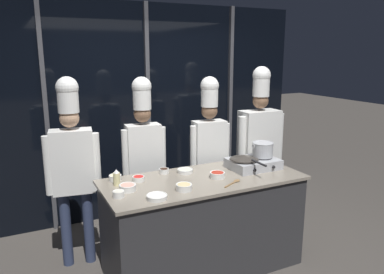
{
  "coord_description": "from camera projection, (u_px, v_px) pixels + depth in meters",
  "views": [
    {
      "loc": [
        -1.58,
        -2.98,
        2.11
      ],
      "look_at": [
        0.0,
        0.25,
        1.28
      ],
      "focal_mm": 35.0,
      "sensor_mm": 36.0,
      "label": 1
    }
  ],
  "objects": [
    {
      "name": "prep_bowl_ginger",
      "position": [
        184.0,
        187.0,
        3.24
      ],
      "size": [
        0.14,
        0.14,
        0.06
      ],
      "color": "white",
      "rests_on": "demo_counter"
    },
    {
      "name": "ground_plane",
      "position": [
        203.0,
        266.0,
        3.76
      ],
      "size": [
        24.0,
        24.0,
        0.0
      ],
      "primitive_type": "plane",
      "color": "#47423D"
    },
    {
      "name": "prep_bowl_rice",
      "position": [
        157.0,
        196.0,
        3.05
      ],
      "size": [
        0.17,
        0.17,
        0.04
      ],
      "color": "white",
      "rests_on": "demo_counter"
    },
    {
      "name": "stock_pot",
      "position": [
        263.0,
        149.0,
        3.86
      ],
      "size": [
        0.24,
        0.22,
        0.15
      ],
      "color": "#B7BABF",
      "rests_on": "portable_stove"
    },
    {
      "name": "prep_bowl_bell_pepper",
      "position": [
        138.0,
        178.0,
        3.47
      ],
      "size": [
        0.12,
        0.12,
        0.05
      ],
      "color": "white",
      "rests_on": "demo_counter"
    },
    {
      "name": "prep_bowl_shrimp",
      "position": [
        128.0,
        187.0,
        3.23
      ],
      "size": [
        0.15,
        0.15,
        0.06
      ],
      "color": "white",
      "rests_on": "demo_counter"
    },
    {
      "name": "demo_counter",
      "position": [
        203.0,
        223.0,
        3.65
      ],
      "size": [
        1.92,
        0.82,
        0.93
      ],
      "color": "#2D2D30",
      "rests_on": "ground_plane"
    },
    {
      "name": "prep_bowl_bean_sprouts",
      "position": [
        185.0,
        171.0,
        3.7
      ],
      "size": [
        0.15,
        0.15,
        0.04
      ],
      "color": "white",
      "rests_on": "demo_counter"
    },
    {
      "name": "portable_stove",
      "position": [
        253.0,
        163.0,
        3.85
      ],
      "size": [
        0.49,
        0.38,
        0.11
      ],
      "color": "#B2B5BA",
      "rests_on": "demo_counter"
    },
    {
      "name": "prep_bowl_chili_flakes",
      "position": [
        217.0,
        174.0,
        3.56
      ],
      "size": [
        0.15,
        0.15,
        0.06
      ],
      "color": "white",
      "rests_on": "demo_counter"
    },
    {
      "name": "frying_pan",
      "position": [
        244.0,
        158.0,
        3.78
      ],
      "size": [
        0.3,
        0.51,
        0.04
      ],
      "color": "#38332D",
      "rests_on": "portable_stove"
    },
    {
      "name": "prep_bowl_soy_glaze",
      "position": [
        164.0,
        171.0,
        3.69
      ],
      "size": [
        0.1,
        0.1,
        0.05
      ],
      "color": "white",
      "rests_on": "demo_counter"
    },
    {
      "name": "squeeze_bottle_oil",
      "position": [
        117.0,
        178.0,
        3.34
      ],
      "size": [
        0.06,
        0.06,
        0.15
      ],
      "color": "beige",
      "rests_on": "demo_counter"
    },
    {
      "name": "prep_bowl_noodles",
      "position": [
        115.0,
        177.0,
        3.48
      ],
      "size": [
        0.12,
        0.12,
        0.06
      ],
      "color": "white",
      "rests_on": "demo_counter"
    },
    {
      "name": "chef_head",
      "position": [
        72.0,
        159.0,
        3.59
      ],
      "size": [
        0.51,
        0.26,
        1.89
      ],
      "rotation": [
        0.0,
        0.0,
        2.99
      ],
      "color": "#2D3856",
      "rests_on": "ground_plane"
    },
    {
      "name": "chef_line",
      "position": [
        209.0,
        143.0,
        4.22
      ],
      "size": [
        0.48,
        0.21,
        1.84
      ],
      "rotation": [
        0.0,
        0.0,
        3.08
      ],
      "color": "#232326",
      "rests_on": "ground_plane"
    },
    {
      "name": "serving_spoon_slotted",
      "position": [
        235.0,
        182.0,
        3.43
      ],
      "size": [
        0.23,
        0.14,
        0.02
      ],
      "color": "olive",
      "rests_on": "demo_counter"
    },
    {
      "name": "prep_bowl_garlic",
      "position": [
        119.0,
        194.0,
        3.08
      ],
      "size": [
        0.1,
        0.1,
        0.05
      ],
      "color": "white",
      "rests_on": "demo_counter"
    },
    {
      "name": "chef_sous",
      "position": [
        143.0,
        148.0,
        3.98
      ],
      "size": [
        0.48,
        0.21,
        1.86
      ],
      "rotation": [
        0.0,
        0.0,
        3.08
      ],
      "color": "#4C4C51",
      "rests_on": "ground_plane"
    },
    {
      "name": "window_wall_back",
      "position": [
        147.0,
        111.0,
        4.83
      ],
      "size": [
        4.33,
        0.09,
        2.7
      ],
      "color": "black",
      "rests_on": "ground_plane"
    },
    {
      "name": "chef_pastry",
      "position": [
        259.0,
        138.0,
        4.52
      ],
      "size": [
        0.63,
        0.26,
        1.94
      ],
      "rotation": [
        0.0,
        0.0,
        3.12
      ],
      "color": "#4C4C51",
      "rests_on": "ground_plane"
    }
  ]
}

